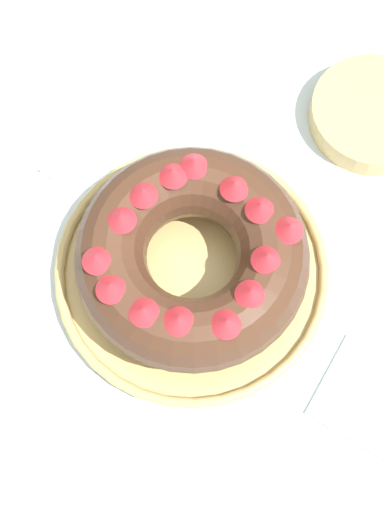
# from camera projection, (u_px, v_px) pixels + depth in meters

# --- Properties ---
(ground_plane) EXTENTS (8.00, 8.00, 0.00)m
(ground_plane) POSITION_uv_depth(u_px,v_px,m) (176.00, 385.00, 1.52)
(ground_plane) COLOR gray
(dining_table) EXTENTS (1.13, 1.29, 0.73)m
(dining_table) POSITION_uv_depth(u_px,v_px,m) (166.00, 302.00, 0.91)
(dining_table) COLOR silver
(dining_table) RESTS_ON ground_plane
(serving_dish) EXTENTS (0.32, 0.32, 0.02)m
(serving_dish) POSITION_uv_depth(u_px,v_px,m) (192.00, 270.00, 0.83)
(serving_dish) COLOR tan
(serving_dish) RESTS_ON dining_table
(bundt_cake) EXTENTS (0.26, 0.26, 0.09)m
(bundt_cake) POSITION_uv_depth(u_px,v_px,m) (192.00, 255.00, 0.78)
(bundt_cake) COLOR #4C2D1E
(bundt_cake) RESTS_ON serving_dish
(fork) EXTENTS (0.02, 0.22, 0.01)m
(fork) POSITION_uv_depth(u_px,v_px,m) (30.00, 194.00, 0.87)
(fork) COLOR white
(fork) RESTS_ON dining_table
(cake_knife) EXTENTS (0.02, 0.19, 0.01)m
(cake_knife) POSITION_uv_depth(u_px,v_px,m) (31.00, 232.00, 0.85)
(cake_knife) COLOR white
(cake_knife) RESTS_ON dining_table
(side_bowl) EXTENTS (0.16, 0.16, 0.03)m
(side_bowl) POSITION_uv_depth(u_px,v_px,m) (373.00, 114.00, 0.89)
(side_bowl) COLOR tan
(side_bowl) RESTS_ON dining_table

